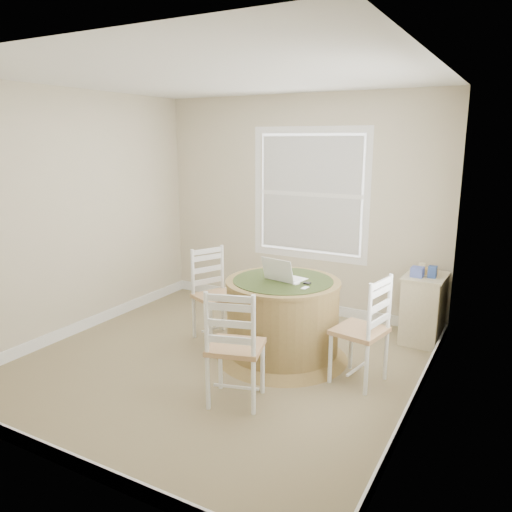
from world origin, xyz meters
The scene contains 14 objects.
room centered at (0.17, 0.16, 1.30)m, with size 3.64×3.64×2.64m.
round_table centered at (0.46, 0.41, 0.43)m, with size 1.27×1.27×0.79m.
chair_left centered at (-0.35, 0.50, 0.47)m, with size 0.42×0.40×0.95m, color white, non-canonical shape.
chair_near centered at (0.50, -0.53, 0.47)m, with size 0.42×0.40×0.95m, color white, non-canonical shape.
chair_right centered at (1.26, 0.28, 0.47)m, with size 0.42×0.40×0.95m, color white, non-canonical shape.
laptop centered at (0.47, 0.43, 0.81)m, with size 0.39×0.36×0.24m.
mouse centered at (0.63, 0.35, 0.79)m, with size 0.06×0.10×0.03m, color white.
phone centered at (0.75, 0.26, 0.78)m, with size 0.04×0.09×0.02m, color #B7BABF.
keys centered at (0.72, 0.40, 0.79)m, with size 0.06×0.05×0.03m, color black.
corner_chest centered at (1.58, 1.49, 0.36)m, with size 0.42×0.55×0.72m.
tissue_box centered at (1.51, 1.39, 0.77)m, with size 0.12×0.12×0.10m, color #5264BD.
box_yellow centered at (1.60, 1.53, 0.75)m, with size 0.15×0.10×0.06m, color gold.
box_blue centered at (1.65, 1.42, 0.78)m, with size 0.08×0.08×0.12m, color #34519C.
cup_cream centered at (1.51, 1.61, 0.76)m, with size 0.07×0.07×0.09m, color beige.
Camera 1 is at (2.43, -3.69, 2.08)m, focal length 35.00 mm.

